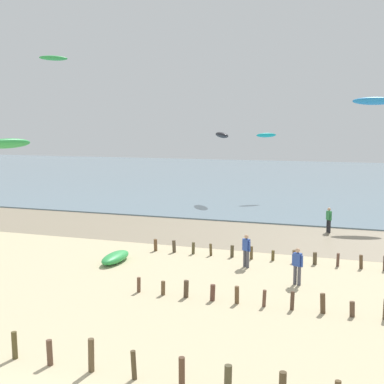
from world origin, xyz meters
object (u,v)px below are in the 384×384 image
object	(u,v)px
kite_aloft_3	(266,135)
kite_aloft_6	(7,144)
kite_aloft_2	(54,58)
grounded_kite	(115,257)
kite_aloft_7	(375,101)
person_right_flank	(297,265)
person_mid_beach	(329,219)
person_nearest_camera	(246,250)
kite_aloft_4	(222,135)

from	to	relation	value
kite_aloft_3	kite_aloft_6	distance (m)	25.32
kite_aloft_2	kite_aloft_3	bearing A→B (deg)	162.43
grounded_kite	kite_aloft_2	bearing A→B (deg)	-141.53
kite_aloft_2	kite_aloft_7	distance (m)	27.94
grounded_kite	kite_aloft_6	bearing A→B (deg)	-114.61
kite_aloft_2	kite_aloft_3	world-z (taller)	kite_aloft_2
person_right_flank	grounded_kite	distance (m)	9.71
grounded_kite	kite_aloft_6	distance (m)	12.08
grounded_kite	kite_aloft_2	xyz separation A→B (m)	(-15.21, 17.51, 12.99)
kite_aloft_7	person_mid_beach	bearing A→B (deg)	54.71
person_mid_beach	person_right_flank	bearing A→B (deg)	-90.96
kite_aloft_2	kite_aloft_3	distance (m)	20.93
person_right_flank	kite_aloft_2	size ratio (longest dim) A/B	0.68
kite_aloft_3	kite_aloft_2	bearing A→B (deg)	-13.80
person_right_flank	kite_aloft_2	bearing A→B (deg)	143.64
person_mid_beach	kite_aloft_7	distance (m)	10.24
kite_aloft_6	person_right_flank	bearing A→B (deg)	94.20
person_nearest_camera	kite_aloft_6	distance (m)	17.56
person_mid_beach	kite_aloft_7	bearing A→B (deg)	66.18
kite_aloft_2	kite_aloft_4	bearing A→B (deg)	160.32
person_nearest_camera	kite_aloft_3	bearing A→B (deg)	99.61
person_right_flank	kite_aloft_7	bearing A→B (deg)	81.54
person_mid_beach	kite_aloft_3	size ratio (longest dim) A/B	0.82
kite_aloft_6	kite_aloft_7	bearing A→B (deg)	139.58
person_mid_beach	kite_aloft_7	size ratio (longest dim) A/B	0.53
person_right_flank	kite_aloft_6	xyz separation A→B (m)	(-19.48, 4.79, 5.13)
person_mid_beach	grounded_kite	world-z (taller)	person_mid_beach
person_right_flank	kite_aloft_4	distance (m)	27.27
person_mid_beach	grounded_kite	xyz separation A→B (m)	(-9.87, -11.92, -0.65)
person_nearest_camera	person_mid_beach	world-z (taller)	same
person_mid_beach	kite_aloft_2	bearing A→B (deg)	167.43
kite_aloft_2	person_mid_beach	bearing A→B (deg)	124.16
kite_aloft_7	person_right_flank	bearing A→B (deg)	70.07
kite_aloft_3	kite_aloft_7	size ratio (longest dim) A/B	0.65
kite_aloft_7	kite_aloft_2	bearing A→B (deg)	-11.18
person_mid_beach	kite_aloft_4	xyz separation A→B (m)	(-11.02, 11.73, 5.40)
person_nearest_camera	kite_aloft_2	size ratio (longest dim) A/B	0.68
person_mid_beach	grounded_kite	bearing A→B (deg)	-129.64
kite_aloft_3	grounded_kite	bearing A→B (deg)	44.87
kite_aloft_2	kite_aloft_6	xyz separation A→B (m)	(5.39, -13.52, -7.21)
person_right_flank	kite_aloft_2	xyz separation A→B (m)	(-24.87, 18.31, 12.34)
person_right_flank	kite_aloft_6	world-z (taller)	kite_aloft_6
person_right_flank	kite_aloft_3	bearing A→B (deg)	104.77
person_right_flank	kite_aloft_3	size ratio (longest dim) A/B	0.82
person_nearest_camera	kite_aloft_4	size ratio (longest dim) A/B	0.55
person_nearest_camera	person_mid_beach	xyz separation A→B (m)	(3.11, 10.57, 0.00)
kite_aloft_4	kite_aloft_7	xyz separation A→B (m)	(13.55, -6.00, 2.69)
grounded_kite	kite_aloft_3	bearing A→B (deg)	171.85
person_nearest_camera	grounded_kite	bearing A→B (deg)	-168.70
person_right_flank	kite_aloft_3	xyz separation A→B (m)	(-7.09, 26.87, 5.37)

